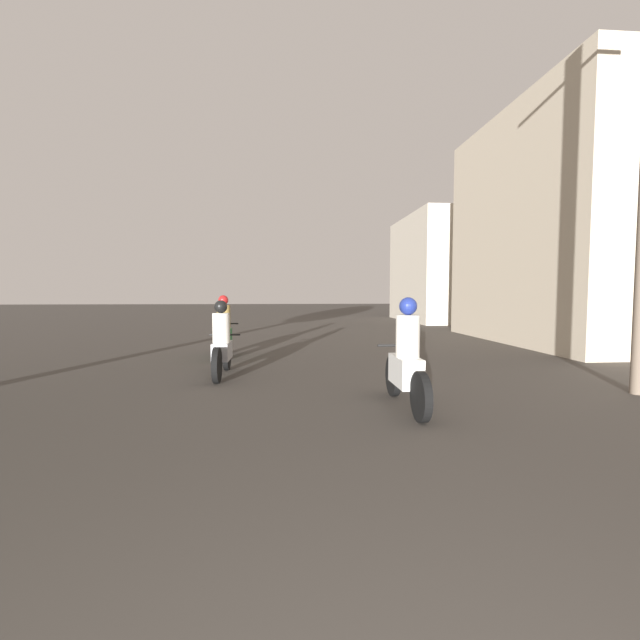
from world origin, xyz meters
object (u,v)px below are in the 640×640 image
(motorcycle_white, at_px, (406,363))
(motorcycle_silver, at_px, (222,345))
(motorcycle_green, at_px, (224,332))
(building_right_near, at_px, (564,228))
(building_right_far, at_px, (452,269))

(motorcycle_white, xyz_separation_m, motorcycle_silver, (-2.84, 2.46, -0.03))
(motorcycle_green, relative_size, building_right_near, 0.25)
(motorcycle_white, relative_size, motorcycle_green, 1.02)
(building_right_near, relative_size, building_right_far, 1.10)
(motorcycle_silver, height_order, motorcycle_green, motorcycle_green)
(motorcycle_silver, bearing_deg, motorcycle_white, -49.62)
(motorcycle_white, distance_m, building_right_near, 10.65)
(motorcycle_silver, distance_m, motorcycle_green, 2.46)
(motorcycle_white, relative_size, building_right_far, 0.27)
(motorcycle_white, relative_size, building_right_near, 0.25)
(motorcycle_silver, xyz_separation_m, building_right_near, (10.00, 4.85, 3.03))
(motorcycle_white, bearing_deg, motorcycle_green, 114.57)
(motorcycle_green, distance_m, building_right_far, 17.05)
(building_right_far, bearing_deg, building_right_near, -93.26)
(motorcycle_white, distance_m, motorcycle_green, 5.82)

